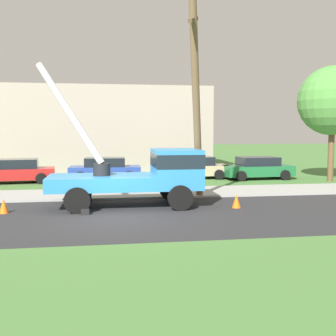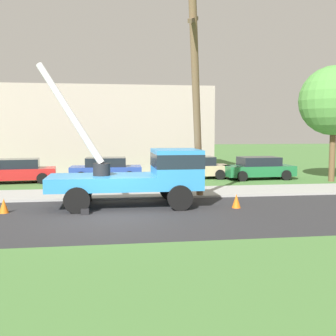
# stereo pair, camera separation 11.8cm
# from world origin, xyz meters

# --- Properties ---
(ground_plane) EXTENTS (120.00, 120.00, 0.00)m
(ground_plane) POSITION_xyz_m (0.00, 12.00, 0.00)
(ground_plane) COLOR #477538
(road_asphalt) EXTENTS (80.00, 7.33, 0.01)m
(road_asphalt) POSITION_xyz_m (0.00, 0.00, 0.00)
(road_asphalt) COLOR #2B2B2D
(road_asphalt) RESTS_ON ground
(sidewalk_strip) EXTENTS (80.00, 3.24, 0.10)m
(sidewalk_strip) POSITION_xyz_m (0.00, 5.29, 0.05)
(sidewalk_strip) COLOR #9E9E99
(sidewalk_strip) RESTS_ON ground
(utility_truck) EXTENTS (6.76, 3.20, 5.98)m
(utility_truck) POSITION_xyz_m (1.35, 2.08, 1.41)
(utility_truck) COLOR #2D84C6
(utility_truck) RESTS_ON ground
(leaning_utility_pole) EXTENTS (1.42, 3.24, 8.69)m
(leaning_utility_pole) POSITION_xyz_m (3.62, 2.67, 4.45)
(leaning_utility_pole) COLOR brown
(leaning_utility_pole) RESTS_ON ground
(traffic_cone_ahead) EXTENTS (0.36, 0.36, 0.56)m
(traffic_cone_ahead) POSITION_xyz_m (4.96, 1.05, 0.28)
(traffic_cone_ahead) COLOR orange
(traffic_cone_ahead) RESTS_ON ground
(traffic_cone_behind) EXTENTS (0.36, 0.36, 0.56)m
(traffic_cone_behind) POSITION_xyz_m (-4.12, 1.31, 0.28)
(traffic_cone_behind) COLOR orange
(traffic_cone_behind) RESTS_ON ground
(traffic_cone_curbside) EXTENTS (0.36, 0.36, 0.56)m
(traffic_cone_curbside) POSITION_xyz_m (3.30, 3.41, 0.28)
(traffic_cone_curbside) COLOR orange
(traffic_cone_curbside) RESTS_ON ground
(parked_sedan_red) EXTENTS (4.56, 2.30, 1.42)m
(parked_sedan_red) POSITION_xyz_m (-5.50, 10.70, 0.71)
(parked_sedan_red) COLOR #B21E1E
(parked_sedan_red) RESTS_ON ground
(parked_sedan_blue) EXTENTS (4.45, 2.11, 1.42)m
(parked_sedan_blue) POSITION_xyz_m (-0.28, 11.25, 0.71)
(parked_sedan_blue) COLOR #263F99
(parked_sedan_blue) RESTS_ON ground
(parked_sedan_tan) EXTENTS (4.41, 2.04, 1.42)m
(parked_sedan_tan) POSITION_xyz_m (5.41, 11.30, 0.71)
(parked_sedan_tan) COLOR tan
(parked_sedan_tan) RESTS_ON ground
(parked_sedan_green) EXTENTS (4.48, 2.15, 1.42)m
(parked_sedan_green) POSITION_xyz_m (9.40, 10.34, 0.71)
(parked_sedan_green) COLOR #1E6638
(parked_sedan_green) RESTS_ON ground
(roadside_tree_near) EXTENTS (4.19, 4.19, 7.01)m
(roadside_tree_near) POSITION_xyz_m (13.40, 8.57, 4.89)
(roadside_tree_near) COLOR brown
(roadside_tree_near) RESTS_ON ground
(lowrise_building_backdrop) EXTENTS (18.00, 6.00, 6.40)m
(lowrise_building_backdrop) POSITION_xyz_m (-1.21, 18.34, 3.20)
(lowrise_building_backdrop) COLOR #A5998C
(lowrise_building_backdrop) RESTS_ON ground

